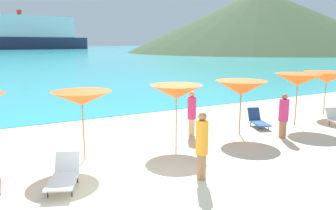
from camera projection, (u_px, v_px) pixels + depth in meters
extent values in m
cube|color=beige|center=(52.00, 117.00, 16.08)|extent=(50.00, 100.00, 0.30)
cone|color=#384C2D|center=(259.00, 21.00, 131.06)|extent=(107.96, 107.96, 25.42)
cylinder|color=#9E7F59|center=(83.00, 128.00, 9.55)|extent=(0.04, 0.04, 2.00)
cone|color=#EF5614|center=(82.00, 98.00, 9.38)|extent=(1.92, 1.92, 0.42)
sphere|color=#9E7F59|center=(82.00, 94.00, 9.35)|extent=(0.07, 0.07, 0.07)
cylinder|color=#9E7F59|center=(176.00, 117.00, 11.01)|extent=(0.05, 0.05, 1.98)
cone|color=#EF5614|center=(176.00, 92.00, 10.85)|extent=(1.87, 1.87, 0.47)
sphere|color=#9E7F59|center=(176.00, 88.00, 10.82)|extent=(0.07, 0.07, 0.07)
cylinder|color=#9E7F59|center=(240.00, 110.00, 12.29)|extent=(0.06, 0.06, 1.96)
cone|color=#EF5614|center=(241.00, 88.00, 12.13)|extent=(2.10, 2.10, 0.55)
sphere|color=#9E7F59|center=(241.00, 84.00, 12.10)|extent=(0.07, 0.07, 0.07)
cylinder|color=#9E7F59|center=(296.00, 101.00, 13.66)|extent=(0.05, 0.05, 2.10)
cone|color=#EF5614|center=(298.00, 80.00, 13.49)|extent=(1.95, 1.95, 0.51)
sphere|color=#9E7F59|center=(298.00, 76.00, 13.46)|extent=(0.07, 0.07, 0.07)
cylinder|color=#9E7F59|center=(325.00, 95.00, 15.72)|extent=(0.05, 0.05, 1.99)
cone|color=#EF5614|center=(327.00, 77.00, 15.56)|extent=(2.36, 2.36, 0.52)
sphere|color=#9E7F59|center=(327.00, 74.00, 15.53)|extent=(0.07, 0.07, 0.07)
cube|color=#1E478C|center=(260.00, 123.00, 13.38)|extent=(0.89, 1.20, 0.05)
cube|color=#1E478C|center=(254.00, 114.00, 13.99)|extent=(0.60, 0.49, 0.53)
cylinder|color=#333338|center=(258.00, 128.00, 13.05)|extent=(0.04, 0.04, 0.17)
cylinder|color=#333338|center=(269.00, 128.00, 13.11)|extent=(0.04, 0.04, 0.17)
cylinder|color=#333338|center=(251.00, 124.00, 13.78)|extent=(0.04, 0.04, 0.17)
cylinder|color=#333338|center=(261.00, 123.00, 13.84)|extent=(0.04, 0.04, 0.17)
cube|color=white|center=(62.00, 181.00, 7.62)|extent=(1.00, 1.22, 0.05)
cube|color=white|center=(67.00, 162.00, 8.21)|extent=(0.67, 0.49, 0.50)
cylinder|color=#333338|center=(48.00, 193.00, 7.31)|extent=(0.04, 0.04, 0.22)
cylinder|color=#333338|center=(72.00, 192.00, 7.36)|extent=(0.04, 0.04, 0.22)
cylinder|color=#333338|center=(55.00, 180.00, 8.03)|extent=(0.04, 0.04, 0.22)
cylinder|color=#333338|center=(77.00, 179.00, 8.08)|extent=(0.04, 0.04, 0.22)
cube|color=white|center=(333.00, 113.00, 13.98)|extent=(0.69, 0.56, 0.47)
cylinder|color=#333338|center=(329.00, 123.00, 13.77)|extent=(0.04, 0.04, 0.24)
cylinder|color=#DBAA84|center=(192.00, 127.00, 12.24)|extent=(0.25, 0.25, 0.66)
cylinder|color=#D83372|center=(192.00, 108.00, 12.09)|extent=(0.33, 0.33, 0.85)
sphere|color=#DBAA84|center=(192.00, 94.00, 12.00)|extent=(0.21, 0.21, 0.21)
cylinder|color=#A3704C|center=(201.00, 166.00, 8.28)|extent=(0.24, 0.24, 0.68)
cylinder|color=orange|center=(202.00, 137.00, 8.13)|extent=(0.32, 0.32, 0.89)
sphere|color=#A3704C|center=(202.00, 116.00, 8.03)|extent=(0.22, 0.22, 0.22)
cylinder|color=#A3704C|center=(283.00, 129.00, 11.98)|extent=(0.27, 0.27, 0.64)
cylinder|color=#D83372|center=(284.00, 110.00, 11.84)|extent=(0.36, 0.36, 0.83)
sphere|color=#A3704C|center=(285.00, 97.00, 11.75)|extent=(0.21, 0.21, 0.21)
cube|color=#262D47|center=(36.00, 43.00, 206.93)|extent=(67.16, 16.79, 7.57)
cube|color=white|center=(34.00, 27.00, 204.95)|extent=(50.44, 13.19, 13.51)
cylinder|color=red|center=(19.00, 12.00, 198.64)|extent=(3.02, 3.02, 3.00)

